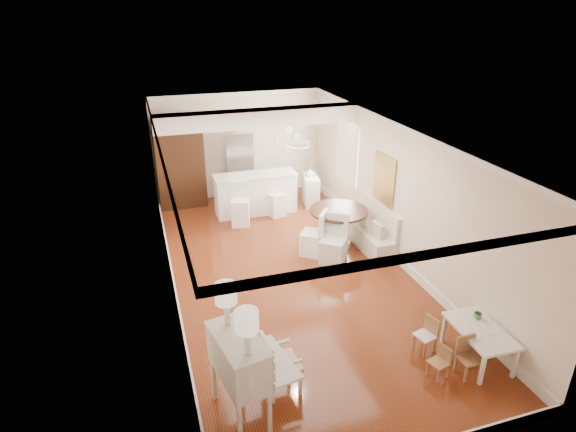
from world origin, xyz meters
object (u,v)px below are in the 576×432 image
kids_chair_c (469,358)px  dining_table (338,228)px  gustavian_armchair (281,363)px  breakfast_counter (256,194)px  sideboard (311,190)px  kids_table (478,344)px  bar_stool_left (240,205)px  secretary_bureau (240,378)px  pantry_cabinet (180,163)px  slip_chair_near (334,240)px  slip_chair_far (314,233)px  kids_chair_a (438,362)px  kids_chair_b (425,335)px  fridge (253,166)px  bar_stool_right (276,198)px

kids_chair_c → dining_table: (-0.19, 4.29, 0.12)m
gustavian_armchair → breakfast_counter: bearing=-15.4°
gustavian_armchair → sideboard: bearing=-28.0°
kids_table → bar_stool_left: 6.19m
gustavian_armchair → breakfast_counter: breakfast_counter is taller
secretary_bureau → bar_stool_left: (1.27, 5.73, -0.11)m
pantry_cabinet → sideboard: size_ratio=2.85×
slip_chair_near → slip_chair_far: size_ratio=1.02×
secretary_bureau → slip_chair_near: 4.33m
kids_chair_a → dining_table: size_ratio=0.40×
slip_chair_far → pantry_cabinet: pantry_cabinet is taller
secretary_bureau → kids_table: 3.62m
secretary_bureau → dining_table: 5.07m
gustavian_armchair → bar_stool_left: bearing=-11.1°
kids_table → kids_chair_c: kids_chair_c is taller
secretary_bureau → gustavian_armchair: secretary_bureau is taller
kids_table → kids_chair_b: size_ratio=1.86×
kids_chair_b → dining_table: bearing=163.7°
bar_stool_left → pantry_cabinet: 2.15m
fridge → kids_table: bearing=-77.8°
secretary_bureau → fridge: size_ratio=0.69×
kids_chair_b → bar_stool_right: 5.67m
kids_table → kids_chair_a: kids_table is taller
kids_chair_b → fridge: size_ratio=0.32×
bar_stool_left → sideboard: (2.06, 0.76, -0.13)m
gustavian_armchair → kids_chair_b: size_ratio=1.54×
secretary_bureau → bar_stool_right: 6.42m
secretary_bureau → slip_chair_near: size_ratio=1.23×
breakfast_counter → fridge: fridge is taller
kids_chair_b → slip_chair_far: size_ratio=0.58×
kids_table → fridge: 7.59m
kids_table → slip_chair_far: (-1.18, 3.84, 0.23)m
breakfast_counter → kids_chair_a: bearing=-81.0°
bar_stool_left → sideboard: bearing=35.1°
bar_stool_left → sideboard: bar_stool_left is taller
gustavian_armchair → fridge: (1.36, 7.09, 0.46)m
kids_table → pantry_cabinet: 8.25m
pantry_cabinet → fridge: (1.90, -0.03, -0.25)m
sideboard → secretary_bureau: bearing=-105.6°
bar_stool_right → sideboard: bearing=7.6°
secretary_bureau → slip_chair_far: secretary_bureau is taller
gustavian_armchair → slip_chair_near: 3.71m
kids_table → dining_table: 4.07m
fridge → kids_chair_c: bearing=-80.7°
bar_stool_right → fridge: bearing=84.1°
gustavian_armchair → sideboard: 6.74m
slip_chair_near → sideboard: 3.17m
bar_stool_left → fridge: (0.73, 1.67, 0.38)m
kids_chair_a → bar_stool_right: 6.20m
dining_table → slip_chair_far: slip_chair_far is taller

